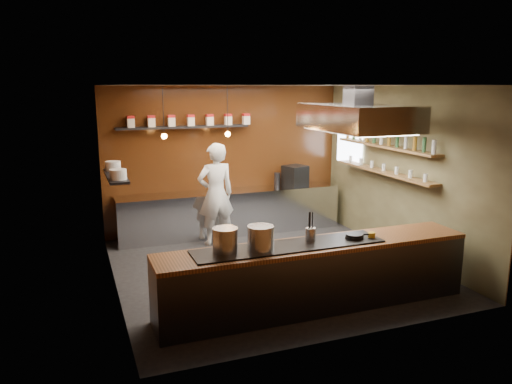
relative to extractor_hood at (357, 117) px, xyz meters
name	(u,v)px	position (x,y,z in m)	size (l,w,h in m)	color
floor	(271,268)	(-1.30, 0.40, -2.51)	(5.00, 5.00, 0.00)	black
back_wall	(226,159)	(-1.30, 2.90, -1.01)	(5.00, 5.00, 0.00)	black
left_wall	(111,192)	(-3.80, 0.40, -1.01)	(5.00, 5.00, 0.00)	black
right_wall	(401,171)	(1.20, 0.40, -1.01)	(5.00, 5.00, 0.00)	#484229
ceiling	(272,85)	(-1.30, 0.40, 0.49)	(5.00, 5.00, 0.00)	silver
window_pane	(350,139)	(1.15, 2.10, -0.61)	(1.00, 1.00, 0.00)	white
prep_counter	(231,212)	(-1.30, 2.57, -2.06)	(4.60, 0.65, 0.90)	silver
pass_counter	(315,275)	(-1.30, -1.20, -2.04)	(4.40, 0.72, 0.94)	#38383D
tin_shelf	(183,127)	(-2.20, 2.76, -0.31)	(2.60, 0.26, 0.04)	black
plate_shelf	(116,176)	(-3.64, 1.40, -0.96)	(0.30, 1.40, 0.04)	black
bottle_shelf_upper	(385,146)	(1.04, 0.70, -0.59)	(0.26, 2.80, 0.04)	brown
bottle_shelf_lower	(384,172)	(1.04, 0.70, -1.06)	(0.26, 2.80, 0.04)	brown
extractor_hood	(357,117)	(0.00, 0.00, 0.00)	(1.20, 2.00, 0.72)	#38383D
pendant_left	(164,133)	(-2.70, 2.10, -0.35)	(0.10, 0.10, 0.95)	black
pendant_right	(228,131)	(-1.50, 2.10, -0.35)	(0.10, 0.10, 0.95)	black
storage_tins	(191,120)	(-2.05, 2.76, -0.17)	(2.43, 0.13, 0.22)	beige
plate_stacks	(115,170)	(-3.64, 1.40, -0.86)	(0.26, 1.16, 0.16)	silver
bottles	(385,138)	(1.04, 0.70, -0.45)	(0.06, 2.66, 0.24)	silver
wine_glasses	(384,167)	(1.04, 0.70, -0.97)	(0.07, 2.37, 0.13)	silver
stockpot_large	(225,240)	(-2.57, -1.17, -1.41)	(0.32, 0.32, 0.31)	silver
stockpot_small	(261,238)	(-2.12, -1.25, -1.41)	(0.34, 0.34, 0.32)	silver
utensil_crock	(310,234)	(-1.36, -1.13, -1.47)	(0.14, 0.14, 0.18)	silver
frying_pan	(355,236)	(-0.73, -1.23, -1.53)	(0.42, 0.25, 0.06)	black
butter_jar	(372,236)	(-0.49, -1.28, -1.54)	(0.10, 0.10, 0.09)	gold
espresso_machine	(295,176)	(0.13, 2.57, -1.39)	(0.44, 0.42, 0.44)	black
chef	(216,194)	(-1.78, 2.00, -1.53)	(0.71, 0.47, 1.96)	white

